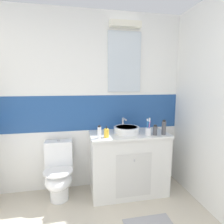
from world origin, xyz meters
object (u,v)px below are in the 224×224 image
(shampoo_bottle_tall, at_px, (164,128))
(deodorant_spray_can, at_px, (99,132))
(sink_basin, at_px, (127,129))
(toothbrush_cup, at_px, (148,131))
(lotion_bottle_short, at_px, (155,130))
(toilet, at_px, (59,173))
(soap_dispenser, at_px, (106,133))

(shampoo_bottle_tall, xyz_separation_m, deodorant_spray_can, (-0.85, -0.00, -0.02))
(sink_basin, relative_size, toothbrush_cup, 1.68)
(toothbrush_cup, distance_m, lotion_bottle_short, 0.09)
(toilet, bearing_deg, shampoo_bottle_tall, -7.96)
(soap_dispenser, relative_size, deodorant_spray_can, 0.91)
(sink_basin, xyz_separation_m, lotion_bottle_short, (0.33, -0.18, 0.02))
(toothbrush_cup, height_order, deodorant_spray_can, toothbrush_cup)
(sink_basin, xyz_separation_m, toilet, (-0.91, 0.01, -0.54))
(sink_basin, bearing_deg, toothbrush_cup, -34.31)
(toilet, bearing_deg, deodorant_spray_can, -20.62)
(soap_dispenser, bearing_deg, lotion_bottle_short, -1.71)
(toilet, distance_m, deodorant_spray_can, 0.79)
(deodorant_spray_can, bearing_deg, lotion_bottle_short, 0.68)
(toilet, relative_size, lotion_bottle_short, 5.58)
(shampoo_bottle_tall, bearing_deg, deodorant_spray_can, -179.78)
(lotion_bottle_short, bearing_deg, deodorant_spray_can, -179.32)
(sink_basin, height_order, shampoo_bottle_tall, shampoo_bottle_tall)
(toilet, height_order, toothbrush_cup, toothbrush_cup)
(shampoo_bottle_tall, bearing_deg, soap_dispenser, 178.15)
(soap_dispenser, bearing_deg, toilet, 164.70)
(toilet, height_order, deodorant_spray_can, deodorant_spray_can)
(toilet, relative_size, soap_dispenser, 5.13)
(sink_basin, relative_size, toilet, 0.51)
(deodorant_spray_can, xyz_separation_m, lotion_bottle_short, (0.73, 0.01, -0.01))
(soap_dispenser, relative_size, shampoo_bottle_tall, 0.76)
(toilet, distance_m, toothbrush_cup, 1.30)
(toilet, distance_m, soap_dispenser, 0.84)
(sink_basin, bearing_deg, shampoo_bottle_tall, -21.94)
(deodorant_spray_can, bearing_deg, soap_dispenser, 16.79)
(sink_basin, xyz_separation_m, deodorant_spray_can, (-0.40, -0.19, 0.03))
(deodorant_spray_can, bearing_deg, sink_basin, 25.15)
(sink_basin, height_order, lotion_bottle_short, sink_basin)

